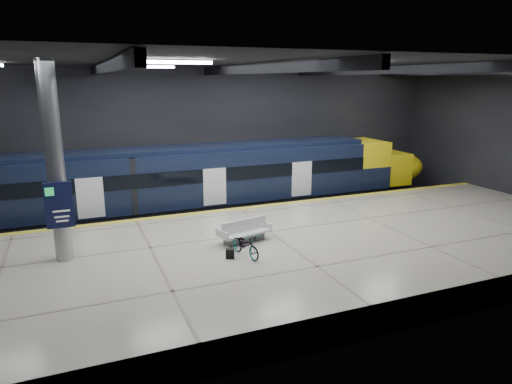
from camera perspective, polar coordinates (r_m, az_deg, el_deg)
ground at (r=20.52m, az=0.59°, el=-7.01°), size 30.00×30.00×0.00m
room_shell at (r=19.24m, az=0.63°, el=9.12°), size 30.10×16.10×8.05m
platform at (r=18.20m, az=3.68°, el=-7.97°), size 30.00×11.00×1.10m
safety_strip at (r=22.60m, az=-2.11°, el=-2.08°), size 30.00×0.40×0.01m
rails at (r=25.39m, az=-4.24°, el=-2.72°), size 30.00×1.52×0.16m
train at (r=24.36m, az=-8.88°, el=1.25°), size 29.40×2.84×3.79m
bench at (r=17.98m, az=-1.48°, el=-5.25°), size 2.24×1.32×0.93m
bicycle at (r=16.53m, az=-1.29°, el=-6.65°), size 0.92×1.70×0.85m
pannier_bag at (r=16.43m, az=-3.26°, el=-7.73°), size 0.35×0.29×0.35m
info_column at (r=16.89m, az=-23.79°, el=2.96°), size 0.90×0.78×6.90m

